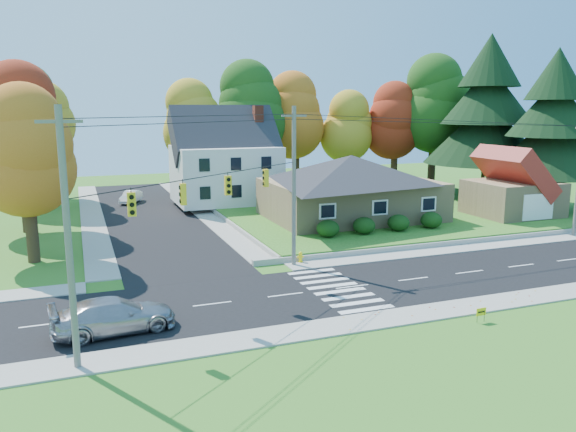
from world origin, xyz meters
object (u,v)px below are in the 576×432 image
(white_car, at_px, (131,197))
(fire_hydrant, at_px, (301,258))
(silver_sedan, at_px, (114,315))
(ranch_house, at_px, (351,186))

(white_car, distance_m, fire_hydrant, 28.99)
(silver_sedan, height_order, white_car, silver_sedan)
(silver_sedan, bearing_deg, ranch_house, -55.10)
(white_car, bearing_deg, fire_hydrant, -50.51)
(ranch_house, relative_size, white_car, 3.79)
(silver_sedan, distance_m, white_car, 35.73)
(ranch_house, xyz_separation_m, white_car, (-16.86, 17.45, -2.61))
(white_car, relative_size, fire_hydrant, 5.02)
(ranch_house, distance_m, silver_sedan, 27.73)
(ranch_house, distance_m, fire_hydrant, 13.99)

